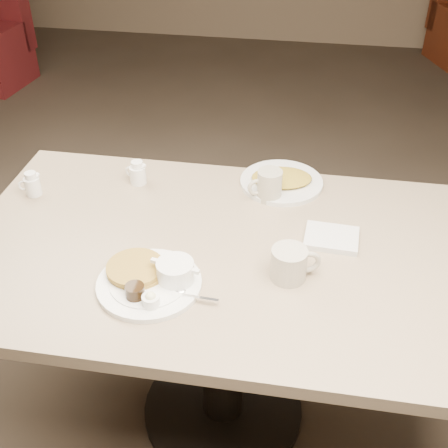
% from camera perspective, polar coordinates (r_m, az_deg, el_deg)
% --- Properties ---
extents(room, '(7.04, 8.04, 2.84)m').
position_cam_1_polar(room, '(1.34, -0.15, 19.94)').
color(room, '#4C3F33').
rests_on(room, ground).
extents(diner_table, '(1.50, 0.90, 0.75)m').
position_cam_1_polar(diner_table, '(1.75, -0.11, -6.71)').
color(diner_table, tan).
rests_on(diner_table, ground).
extents(main_plate, '(0.35, 0.32, 0.07)m').
position_cam_1_polar(main_plate, '(1.52, -7.08, -5.30)').
color(main_plate, white).
rests_on(main_plate, diner_table).
extents(coffee_mug_near, '(0.15, 0.12, 0.09)m').
position_cam_1_polar(coffee_mug_near, '(1.53, 6.53, -3.87)').
color(coffee_mug_near, beige).
rests_on(coffee_mug_near, diner_table).
extents(napkin, '(0.16, 0.13, 0.02)m').
position_cam_1_polar(napkin, '(1.69, 10.52, -1.36)').
color(napkin, silver).
rests_on(napkin, diner_table).
extents(coffee_mug_far, '(0.12, 0.10, 0.10)m').
position_cam_1_polar(coffee_mug_far, '(1.82, 4.42, 3.81)').
color(coffee_mug_far, '#B7B19C').
rests_on(coffee_mug_far, diner_table).
extents(creamer_left, '(0.07, 0.05, 0.08)m').
position_cam_1_polar(creamer_left, '(1.95, -18.34, 3.70)').
color(creamer_left, white).
rests_on(creamer_left, diner_table).
extents(creamer_right, '(0.08, 0.07, 0.08)m').
position_cam_1_polar(creamer_right, '(1.93, -8.49, 4.96)').
color(creamer_right, white).
rests_on(creamer_right, diner_table).
extents(hash_plate, '(0.31, 0.31, 0.04)m').
position_cam_1_polar(hash_plate, '(1.92, 5.67, 4.26)').
color(hash_plate, silver).
rests_on(hash_plate, diner_table).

